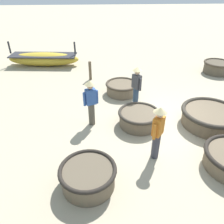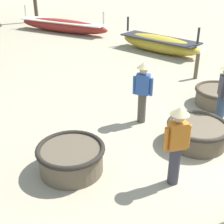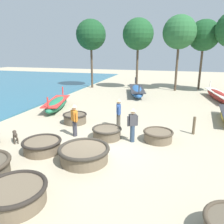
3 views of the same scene
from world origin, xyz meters
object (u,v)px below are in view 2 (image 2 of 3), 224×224
object	(u,v)px
coracle_tilted	(71,158)
fisherman_standing_left	(143,89)
long_boat_blue_hull	(63,25)
fisherman_with_hat	(177,141)
coracle_far_right	(197,133)
mooring_post_shoreline	(197,66)
long_boat_red_hull	(159,44)
fisherman_by_coracle	(224,91)
coracle_upturned	(219,96)

from	to	relation	value
coracle_tilted	fisherman_standing_left	bearing A→B (deg)	-1.18
coracle_tilted	long_boat_blue_hull	bearing A→B (deg)	44.96
long_boat_blue_hull	fisherman_with_hat	world-z (taller)	fisherman_with_hat
fisherman_with_hat	coracle_far_right	bearing A→B (deg)	6.59
coracle_far_right	coracle_tilted	world-z (taller)	coracle_tilted
fisherman_with_hat	mooring_post_shoreline	bearing A→B (deg)	18.68
long_boat_blue_hull	long_boat_red_hull	world-z (taller)	long_boat_red_hull
fisherman_by_coracle	mooring_post_shoreline	world-z (taller)	fisherman_by_coracle
fisherman_standing_left	long_boat_red_hull	bearing A→B (deg)	24.64
coracle_tilted	fisherman_standing_left	size ratio (longest dim) A/B	0.85
fisherman_by_coracle	coracle_tilted	bearing A→B (deg)	155.03
fisherman_by_coracle	fisherman_with_hat	distance (m)	2.93
fisherman_by_coracle	mooring_post_shoreline	distance (m)	3.45
long_boat_red_hull	fisherman_standing_left	size ratio (longest dim) A/B	2.50
fisherman_with_hat	long_boat_blue_hull	bearing A→B (deg)	53.05
coracle_tilted	coracle_upturned	bearing A→B (deg)	-15.13
fisherman_with_hat	coracle_upturned	bearing A→B (deg)	7.45
coracle_far_right	long_boat_red_hull	world-z (taller)	long_boat_red_hull
fisherman_standing_left	fisherman_by_coracle	bearing A→B (deg)	-56.87
long_boat_red_hull	mooring_post_shoreline	size ratio (longest dim) A/B	4.44
long_boat_blue_hull	mooring_post_shoreline	bearing A→B (deg)	-105.90
long_boat_blue_hull	long_boat_red_hull	size ratio (longest dim) A/B	1.43
long_boat_red_hull	fisherman_with_hat	size ratio (longest dim) A/B	2.50
fisherman_standing_left	fisherman_with_hat	xyz separation A→B (m)	(-1.80, -1.83, 0.00)
coracle_far_right	fisherman_by_coracle	distance (m)	1.45
long_boat_blue_hull	long_boat_red_hull	xyz separation A→B (m)	(-0.34, -6.50, 0.00)
coracle_upturned	fisherman_by_coracle	size ratio (longest dim) A/B	0.86
long_boat_red_hull	fisherman_by_coracle	xyz separation A→B (m)	(-5.16, -4.61, 0.56)
coracle_far_right	long_boat_red_hull	size ratio (longest dim) A/B	0.35
mooring_post_shoreline	long_boat_blue_hull	bearing A→B (deg)	74.10
fisherman_standing_left	mooring_post_shoreline	bearing A→B (deg)	1.81
coracle_far_right	fisherman_standing_left	xyz separation A→B (m)	(0.16, 1.65, 0.66)
coracle_upturned	fisherman_standing_left	size ratio (longest dim) A/B	0.86
mooring_post_shoreline	coracle_far_right	bearing A→B (deg)	-156.95
fisherman_with_hat	fisherman_standing_left	bearing A→B (deg)	45.50
fisherman_by_coracle	coracle_far_right	bearing A→B (deg)	176.28
coracle_tilted	fisherman_by_coracle	size ratio (longest dim) A/B	0.85
fisherman_standing_left	fisherman_by_coracle	world-z (taller)	same
coracle_far_right	coracle_tilted	size ratio (longest dim) A/B	1.03
long_boat_red_hull	coracle_upturned	bearing A→B (deg)	-133.64
coracle_far_right	fisherman_standing_left	world-z (taller)	fisherman_standing_left
coracle_tilted	long_boat_red_hull	bearing A→B (deg)	17.46
long_boat_red_hull	fisherman_with_hat	xyz separation A→B (m)	(-8.09, -4.72, 0.56)
coracle_far_right	fisherman_standing_left	size ratio (longest dim) A/B	0.88
fisherman_by_coracle	long_boat_red_hull	bearing A→B (deg)	41.79
coracle_far_right	coracle_tilted	xyz separation A→B (m)	(-2.54, 1.70, 0.02)
fisherman_with_hat	long_boat_red_hull	bearing A→B (deg)	30.25
coracle_far_right	mooring_post_shoreline	xyz separation A→B (m)	(4.16, 1.77, 0.17)
coracle_tilted	long_boat_red_hull	distance (m)	9.43
coracle_far_right	mooring_post_shoreline	world-z (taller)	mooring_post_shoreline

